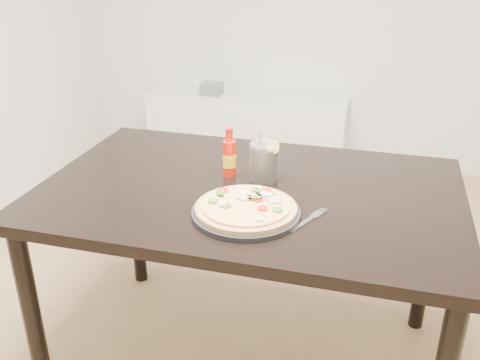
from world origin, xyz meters
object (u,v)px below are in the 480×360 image
(fork, at_px, (309,219))
(plate, at_px, (246,213))
(pizza, at_px, (246,207))
(dining_table, at_px, (249,209))
(media_console, at_px, (247,130))
(hot_sauce_bottle, at_px, (229,157))
(cola_cup, at_px, (264,163))

(fork, bearing_deg, plate, -149.60)
(pizza, xyz_separation_m, fork, (0.19, 0.02, -0.02))
(dining_table, bearing_deg, plate, -78.64)
(dining_table, xyz_separation_m, media_console, (-0.52, 1.95, -0.42))
(hot_sauce_bottle, distance_m, cola_cup, 0.12)
(hot_sauce_bottle, relative_size, media_console, 0.13)
(plate, xyz_separation_m, media_console, (-0.56, 2.14, -0.51))
(cola_cup, bearing_deg, pizza, -88.47)
(fork, bearing_deg, pizza, -150.51)
(fork, relative_size, media_console, 0.13)
(dining_table, height_order, hot_sauce_bottle, hot_sauce_bottle)
(dining_table, height_order, cola_cup, cola_cup)
(dining_table, xyz_separation_m, pizza, (0.04, -0.19, 0.11))
(hot_sauce_bottle, bearing_deg, dining_table, -39.17)
(media_console, bearing_deg, plate, -75.29)
(plate, relative_size, fork, 1.85)
(fork, xyz_separation_m, media_console, (-0.75, 2.12, -0.50))
(dining_table, bearing_deg, fork, -37.39)
(plate, distance_m, hot_sauce_bottle, 0.30)
(media_console, bearing_deg, pizza, -75.27)
(dining_table, height_order, plate, plate)
(dining_table, relative_size, cola_cup, 7.33)
(pizza, bearing_deg, cola_cup, 91.53)
(plate, distance_m, pizza, 0.02)
(pizza, relative_size, hot_sauce_bottle, 1.75)
(cola_cup, xyz_separation_m, media_console, (-0.55, 1.87, -0.56))
(plate, bearing_deg, cola_cup, 91.48)
(dining_table, relative_size, fork, 7.88)
(dining_table, xyz_separation_m, fork, (0.23, -0.17, 0.09))
(fork, distance_m, media_console, 2.31)
(plate, height_order, media_console, plate)
(pizza, relative_size, media_console, 0.22)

